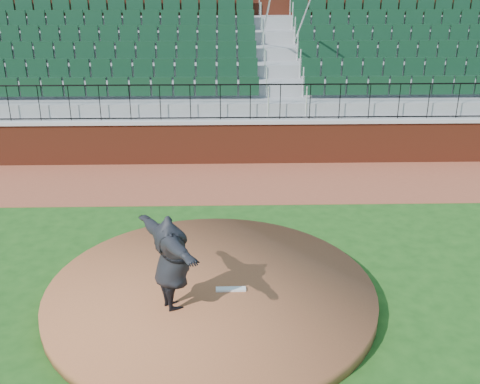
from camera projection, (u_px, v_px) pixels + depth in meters
name	position (u px, v px, depth m)	size (l,w,h in m)	color
ground	(242.00, 289.00, 10.40)	(90.00, 90.00, 0.00)	#1C4A15
warning_track	(237.00, 181.00, 15.39)	(34.00, 3.20, 0.01)	brown
field_wall	(235.00, 143.00, 16.65)	(34.00, 0.35, 1.20)	maroon
wall_cap	(235.00, 121.00, 16.40)	(34.00, 0.45, 0.10)	#B7B7B7
wall_railing	(235.00, 102.00, 16.19)	(34.00, 0.05, 1.00)	black
seating_stands	(234.00, 67.00, 18.52)	(34.00, 5.10, 4.60)	gray
concourse_wall	(233.00, 41.00, 20.94)	(34.00, 0.50, 5.50)	maroon
pitchers_mound	(211.00, 294.00, 10.02)	(5.74, 5.74, 0.25)	brown
pitching_rubber	(231.00, 289.00, 9.90)	(0.52, 0.13, 0.03)	silver
pitcher	(172.00, 263.00, 9.12)	(2.04, 0.56, 1.66)	black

